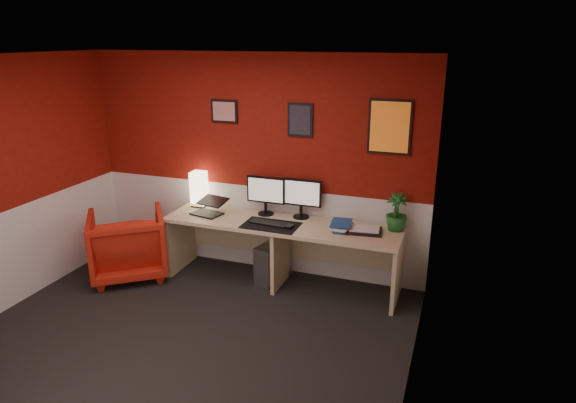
# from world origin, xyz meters

# --- Properties ---
(ground) EXTENTS (4.00, 3.50, 0.01)m
(ground) POSITION_xyz_m (0.00, 0.00, 0.00)
(ground) COLOR black
(ground) RESTS_ON ground
(ceiling) EXTENTS (4.00, 3.50, 0.01)m
(ceiling) POSITION_xyz_m (0.00, 0.00, 2.50)
(ceiling) COLOR white
(ceiling) RESTS_ON ground
(wall_back) EXTENTS (4.00, 0.01, 2.50)m
(wall_back) POSITION_xyz_m (0.00, 1.75, 1.25)
(wall_back) COLOR maroon
(wall_back) RESTS_ON ground
(wall_right) EXTENTS (0.01, 3.50, 2.50)m
(wall_right) POSITION_xyz_m (2.00, 0.00, 1.25)
(wall_right) COLOR maroon
(wall_right) RESTS_ON ground
(wainscot_back) EXTENTS (4.00, 0.01, 1.00)m
(wainscot_back) POSITION_xyz_m (0.00, 1.75, 0.50)
(wainscot_back) COLOR silver
(wainscot_back) RESTS_ON ground
(wainscot_left) EXTENTS (0.01, 3.50, 1.00)m
(wainscot_left) POSITION_xyz_m (-2.00, 0.00, 0.50)
(wainscot_left) COLOR silver
(wainscot_left) RESTS_ON ground
(wainscot_right) EXTENTS (0.01, 3.50, 1.00)m
(wainscot_right) POSITION_xyz_m (2.00, 0.00, 0.50)
(wainscot_right) COLOR silver
(wainscot_right) RESTS_ON ground
(desk) EXTENTS (2.60, 0.65, 0.73)m
(desk) POSITION_xyz_m (0.45, 1.41, 0.36)
(desk) COLOR #C9B481
(desk) RESTS_ON ground
(shoji_lamp) EXTENTS (0.16, 0.16, 0.40)m
(shoji_lamp) POSITION_xyz_m (-0.66, 1.61, 0.93)
(shoji_lamp) COLOR #FFE5B2
(shoji_lamp) RESTS_ON desk
(laptop) EXTENTS (0.37, 0.30, 0.22)m
(laptop) POSITION_xyz_m (-0.44, 1.37, 0.84)
(laptop) COLOR black
(laptop) RESTS_ON desk
(monitor_left) EXTENTS (0.45, 0.06, 0.58)m
(monitor_left) POSITION_xyz_m (0.19, 1.60, 1.02)
(monitor_left) COLOR black
(monitor_left) RESTS_ON desk
(monitor_right) EXTENTS (0.45, 0.06, 0.58)m
(monitor_right) POSITION_xyz_m (0.60, 1.63, 1.02)
(monitor_right) COLOR black
(monitor_right) RESTS_ON desk
(desk_mat) EXTENTS (0.60, 0.38, 0.01)m
(desk_mat) POSITION_xyz_m (0.38, 1.29, 0.73)
(desk_mat) COLOR black
(desk_mat) RESTS_ON desk
(keyboard) EXTENTS (0.43, 0.18, 0.02)m
(keyboard) POSITION_xyz_m (0.34, 1.31, 0.74)
(keyboard) COLOR black
(keyboard) RESTS_ON desk_mat
(mouse) EXTENTS (0.08, 0.11, 0.03)m
(mouse) POSITION_xyz_m (0.59, 1.27, 0.75)
(mouse) COLOR black
(mouse) RESTS_ON desk_mat
(book_bottom) EXTENTS (0.29, 0.34, 0.03)m
(book_bottom) POSITION_xyz_m (1.02, 1.41, 0.74)
(book_bottom) COLOR #1E4C8A
(book_bottom) RESTS_ON desk
(book_middle) EXTENTS (0.24, 0.29, 0.02)m
(book_middle) POSITION_xyz_m (1.03, 1.42, 0.77)
(book_middle) COLOR silver
(book_middle) RESTS_ON book_bottom
(book_top) EXTENTS (0.25, 0.31, 0.03)m
(book_top) POSITION_xyz_m (1.00, 1.43, 0.79)
(book_top) COLOR #1E4C8A
(book_top) RESTS_ON book_middle
(zen_tray) EXTENTS (0.38, 0.29, 0.03)m
(zen_tray) POSITION_xyz_m (1.36, 1.43, 0.74)
(zen_tray) COLOR black
(zen_tray) RESTS_ON desk
(potted_plant) EXTENTS (0.23, 0.23, 0.40)m
(potted_plant) POSITION_xyz_m (1.65, 1.60, 0.93)
(potted_plant) COLOR #19591E
(potted_plant) RESTS_ON desk
(pc_tower) EXTENTS (0.30, 0.49, 0.45)m
(pc_tower) POSITION_xyz_m (0.33, 1.44, 0.23)
(pc_tower) COLOR #99999E
(pc_tower) RESTS_ON ground
(armchair) EXTENTS (1.15, 1.16, 0.76)m
(armchair) POSITION_xyz_m (-1.29, 1.02, 0.38)
(armchair) COLOR red
(armchair) RESTS_ON ground
(art_left) EXTENTS (0.32, 0.02, 0.26)m
(art_left) POSITION_xyz_m (-0.35, 1.74, 1.85)
(art_left) COLOR red
(art_left) RESTS_ON wall_back
(art_center) EXTENTS (0.28, 0.02, 0.36)m
(art_center) POSITION_xyz_m (0.55, 1.74, 1.80)
(art_center) COLOR black
(art_center) RESTS_ON wall_back
(art_right) EXTENTS (0.44, 0.02, 0.56)m
(art_right) POSITION_xyz_m (1.51, 1.74, 1.78)
(art_right) COLOR orange
(art_right) RESTS_ON wall_back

